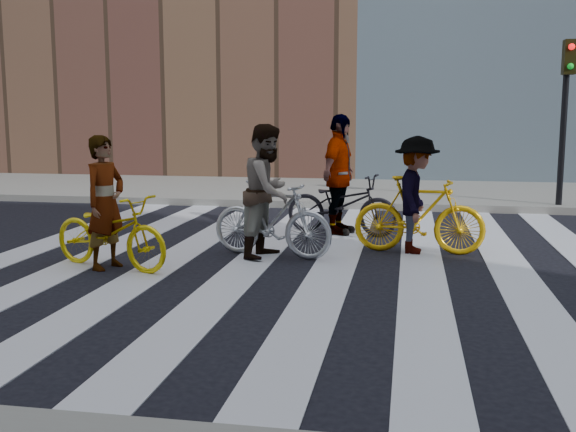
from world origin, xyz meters
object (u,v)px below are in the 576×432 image
(traffic_signal, at_px, (566,96))
(rider_mid, at_px, (268,191))
(bike_silver_mid, at_px, (272,219))
(rider_right, at_px, (416,195))
(bike_dark_rear, at_px, (342,204))
(rider_rear, at_px, (339,175))
(bike_yellow_right, at_px, (419,215))
(rider_left, at_px, (105,203))
(bike_yellow_left, at_px, (110,232))

(traffic_signal, relative_size, rider_mid, 1.84)
(bike_silver_mid, relative_size, rider_right, 1.07)
(bike_dark_rear, bearing_deg, rider_rear, 103.77)
(rider_rear, bearing_deg, bike_dark_rear, -76.23)
(bike_silver_mid, relative_size, rider_rear, 0.90)
(bike_yellow_right, relative_size, rider_rear, 0.93)
(rider_left, bearing_deg, rider_right, -48.08)
(bike_yellow_right, height_order, rider_mid, rider_mid)
(bike_silver_mid, xyz_separation_m, bike_yellow_right, (1.98, 0.60, 0.02))
(bike_yellow_left, relative_size, bike_silver_mid, 1.03)
(bike_yellow_left, distance_m, rider_right, 4.14)
(bike_yellow_left, bearing_deg, traffic_signal, -28.55)
(bike_yellow_left, height_order, rider_right, rider_right)
(bike_dark_rear, xyz_separation_m, rider_mid, (-0.81, -1.90, 0.41))
(traffic_signal, relative_size, bike_silver_mid, 1.90)
(rider_mid, bearing_deg, rider_left, 132.72)
(bike_silver_mid, xyz_separation_m, rider_rear, (0.71, 1.90, 0.44))
(rider_left, bearing_deg, rider_rear, -22.93)
(bike_silver_mid, bearing_deg, rider_left, 132.08)
(bike_silver_mid, height_order, rider_left, rider_left)
(bike_yellow_left, distance_m, bike_yellow_right, 4.17)
(bike_silver_mid, bearing_deg, rider_right, -59.15)
(bike_yellow_left, bearing_deg, rider_right, -47.81)
(bike_yellow_left, xyz_separation_m, bike_dark_rear, (2.63, 2.94, 0.02))
(traffic_signal, height_order, bike_silver_mid, traffic_signal)
(bike_yellow_left, bearing_deg, rider_left, 108.87)
(rider_left, relative_size, rider_right, 1.02)
(rider_mid, bearing_deg, bike_yellow_left, 133.38)
(bike_dark_rear, relative_size, rider_mid, 1.04)
(bike_yellow_right, relative_size, rider_mid, 1.00)
(bike_yellow_left, xyz_separation_m, rider_mid, (1.81, 1.04, 0.43))
(bike_silver_mid, bearing_deg, rider_rear, -6.93)
(rider_right, xyz_separation_m, rider_rear, (-1.21, 1.31, 0.15))
(bike_silver_mid, distance_m, rider_left, 2.20)
(bike_silver_mid, distance_m, bike_dark_rear, 2.05)
(traffic_signal, bearing_deg, bike_dark_rear, -141.77)
(rider_mid, distance_m, rider_rear, 2.05)
(rider_mid, bearing_deg, bike_yellow_right, -59.95)
(rider_mid, height_order, rider_right, rider_mid)
(bike_dark_rear, height_order, rider_mid, rider_mid)
(bike_silver_mid, bearing_deg, traffic_signal, -29.67)
(bike_silver_mid, relative_size, bike_dark_rear, 0.93)
(bike_silver_mid, distance_m, rider_right, 2.04)
(rider_right, relative_size, rider_rear, 0.85)
(rider_right, bearing_deg, bike_yellow_left, 117.50)
(bike_yellow_left, height_order, rider_rear, rider_rear)
(bike_yellow_left, bearing_deg, bike_yellow_right, -48.08)
(rider_mid, relative_size, rider_right, 1.10)
(traffic_signal, bearing_deg, rider_rear, -142.11)
(bike_yellow_left, relative_size, bike_yellow_right, 0.99)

